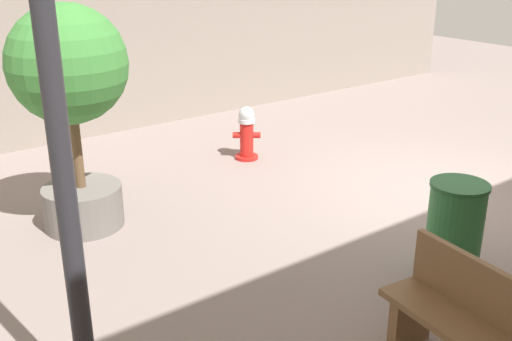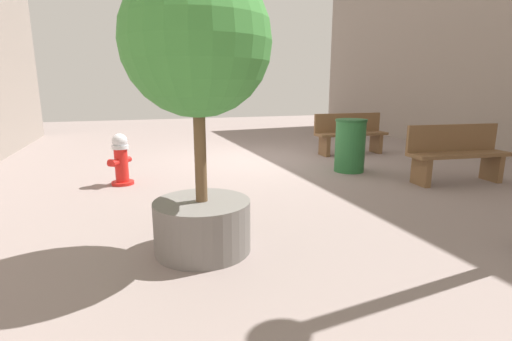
{
  "view_description": "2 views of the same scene",
  "coord_description": "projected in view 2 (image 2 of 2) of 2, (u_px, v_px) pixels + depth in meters",
  "views": [
    {
      "loc": [
        -4.42,
        6.5,
        3.19
      ],
      "look_at": [
        0.91,
        2.53,
        0.65
      ],
      "focal_mm": 42.37,
      "sensor_mm": 36.0,
      "label": 1
    },
    {
      "loc": [
        2.64,
        7.63,
        1.55
      ],
      "look_at": [
        1.03,
        2.91,
        0.44
      ],
      "focal_mm": 26.33,
      "sensor_mm": 36.0,
      "label": 2
    }
  ],
  "objects": [
    {
      "name": "bench_far",
      "position": [
        456.0,
        153.0,
        6.18
      ],
      "size": [
        1.73,
        0.62,
        0.95
      ],
      "color": "brown",
      "rests_on": "ground_plane"
    },
    {
      "name": "planter_tree",
      "position": [
        198.0,
        73.0,
        3.3
      ],
      "size": [
        1.32,
        1.32,
        2.59
      ],
      "color": "slate",
      "rests_on": "ground_plane"
    },
    {
      "name": "trash_bin",
      "position": [
        350.0,
        145.0,
        6.98
      ],
      "size": [
        0.58,
        0.58,
        0.98
      ],
      "color": "#266633",
      "rests_on": "ground_plane"
    },
    {
      "name": "fire_hydrant",
      "position": [
        121.0,
        159.0,
        6.04
      ],
      "size": [
        0.4,
        0.4,
        0.83
      ],
      "color": "red",
      "rests_on": "ground_plane"
    },
    {
      "name": "ground_plane",
      "position": [
        258.0,
        160.0,
        8.22
      ],
      "size": [
        23.4,
        23.4,
        0.0
      ],
      "primitive_type": "plane",
      "color": "gray"
    },
    {
      "name": "bench_near",
      "position": [
        350.0,
        133.0,
        8.86
      ],
      "size": [
        1.74,
        0.48,
        0.95
      ],
      "color": "brown",
      "rests_on": "ground_plane"
    }
  ]
}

